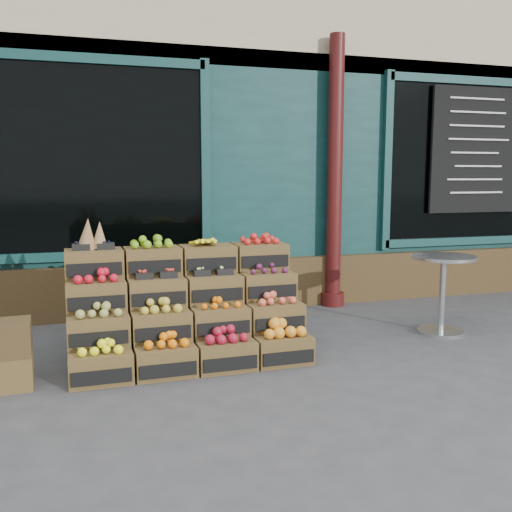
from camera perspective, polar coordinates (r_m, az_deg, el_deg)
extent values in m
plane|color=#3B3B3D|center=(4.82, 4.82, -11.08)|extent=(60.00, 60.00, 0.00)
cube|color=#0F3332|center=(9.61, -6.96, 12.89)|extent=(12.00, 6.00, 4.80)
cube|color=#0F3332|center=(6.70, -2.29, 7.37)|extent=(12.00, 0.12, 3.00)
cube|color=#42301A|center=(6.75, -2.08, -2.87)|extent=(12.00, 0.18, 0.60)
cube|color=black|center=(6.40, -16.30, 9.27)|extent=(2.40, 0.06, 2.00)
cube|color=black|center=(8.07, 20.64, 8.76)|extent=(2.40, 0.06, 2.00)
cylinder|color=#3E0E0E|center=(6.92, 7.89, 8.15)|extent=(0.18, 0.18, 3.20)
cube|color=black|center=(8.02, 21.05, 9.82)|extent=(1.30, 0.04, 1.60)
cube|color=brown|center=(4.62, -15.26, -10.64)|extent=(0.48, 0.34, 0.24)
cube|color=black|center=(4.46, -15.14, -11.64)|extent=(0.44, 0.02, 0.11)
cube|color=yellow|center=(4.58, -15.33, -8.77)|extent=(0.38, 0.26, 0.08)
cube|color=brown|center=(4.67, -9.07, -10.28)|extent=(0.48, 0.34, 0.24)
cube|color=black|center=(4.51, -8.72, -11.25)|extent=(0.44, 0.02, 0.11)
cube|color=orange|center=(4.62, -9.12, -8.37)|extent=(0.38, 0.26, 0.08)
cube|color=brown|center=(4.76, -3.09, -9.81)|extent=(0.48, 0.34, 0.24)
cube|color=black|center=(4.61, -2.52, -10.74)|extent=(0.44, 0.02, 0.11)
cube|color=maroon|center=(4.71, -3.10, -7.90)|extent=(0.38, 0.26, 0.09)
cube|color=brown|center=(4.90, 2.59, -9.27)|extent=(0.48, 0.34, 0.24)
cube|color=black|center=(4.75, 3.34, -10.14)|extent=(0.44, 0.02, 0.11)
cube|color=orange|center=(4.85, 2.61, -7.30)|extent=(0.38, 0.26, 0.11)
cube|color=brown|center=(4.75, -15.48, -7.14)|extent=(0.48, 0.34, 0.24)
cube|color=black|center=(4.58, -15.37, -7.99)|extent=(0.44, 0.02, 0.11)
cube|color=olive|center=(4.71, -15.55, -5.27)|extent=(0.38, 0.26, 0.08)
cube|color=brown|center=(4.79, -9.51, -6.83)|extent=(0.48, 0.34, 0.24)
cube|color=black|center=(4.63, -9.18, -7.65)|extent=(0.44, 0.02, 0.11)
cube|color=gold|center=(4.75, -9.56, -4.97)|extent=(0.38, 0.26, 0.08)
cube|color=brown|center=(4.88, -3.72, -6.45)|extent=(0.48, 0.34, 0.24)
cube|color=black|center=(4.72, -3.19, -7.24)|extent=(0.44, 0.02, 0.11)
cube|color=orange|center=(4.85, -3.73, -4.71)|extent=(0.38, 0.26, 0.06)
cube|color=brown|center=(5.02, 1.80, -6.02)|extent=(0.48, 0.34, 0.24)
cube|color=black|center=(4.87, 2.50, -6.77)|extent=(0.44, 0.02, 0.11)
cube|color=#CA4F39|center=(4.99, 1.81, -4.27)|extent=(0.38, 0.26, 0.08)
cube|color=brown|center=(4.89, -15.69, -3.84)|extent=(0.48, 0.34, 0.24)
cube|color=black|center=(4.72, -15.59, -4.55)|extent=(0.44, 0.02, 0.11)
cube|color=red|center=(4.86, -15.76, -2.00)|extent=(0.38, 0.26, 0.08)
cube|color=brown|center=(4.93, -9.92, -3.56)|extent=(0.48, 0.34, 0.24)
cube|color=black|center=(4.76, -9.62, -4.25)|extent=(0.44, 0.02, 0.11)
cube|color=#AD2C1F|center=(4.91, -9.96, -2.01)|extent=(0.38, 0.26, 0.03)
cube|color=brown|center=(5.02, -4.31, -3.26)|extent=(0.48, 0.34, 0.24)
cube|color=black|center=(4.86, -3.81, -3.92)|extent=(0.44, 0.02, 0.11)
cube|color=#A0C15B|center=(5.00, -4.32, -1.76)|extent=(0.38, 0.26, 0.03)
cube|color=brown|center=(5.16, 1.06, -2.93)|extent=(0.48, 0.34, 0.24)
cube|color=black|center=(5.00, 1.71, -3.57)|extent=(0.44, 0.02, 0.11)
cube|color=#491634|center=(5.13, 1.06, -1.29)|extent=(0.38, 0.26, 0.06)
cube|color=brown|center=(5.05, -15.88, -0.73)|extent=(0.48, 0.34, 0.24)
cube|color=black|center=(4.88, -15.80, -1.31)|extent=(0.44, 0.02, 0.11)
cube|color=black|center=(5.03, -15.94, 0.77)|extent=(0.38, 0.26, 0.03)
cube|color=brown|center=(5.09, -10.30, -0.49)|extent=(0.48, 0.34, 0.24)
cube|color=black|center=(4.92, -10.02, -1.05)|extent=(0.44, 0.02, 0.11)
cube|color=#689A18|center=(5.07, -10.35, 1.30)|extent=(0.38, 0.26, 0.08)
cube|color=brown|center=(5.17, -4.86, -0.24)|extent=(0.48, 0.34, 0.24)
cube|color=black|center=(5.01, -4.40, -0.79)|extent=(0.44, 0.02, 0.11)
cube|color=yellow|center=(5.15, -4.88, 1.47)|extent=(0.38, 0.26, 0.07)
cube|color=brown|center=(5.31, 0.36, -0.01)|extent=(0.48, 0.34, 0.24)
cube|color=black|center=(5.14, 0.97, -0.53)|extent=(0.44, 0.02, 0.11)
cube|color=red|center=(5.29, 0.36, 1.65)|extent=(0.38, 0.26, 0.07)
cube|color=#42301A|center=(4.90, -6.54, -9.34)|extent=(1.97, 0.35, 0.24)
cube|color=#42301A|center=(5.05, -7.02, -7.39)|extent=(1.97, 0.35, 0.48)
cube|color=#42301A|center=(5.21, -7.46, -5.56)|extent=(1.97, 0.35, 0.72)
cone|color=olive|center=(5.02, -16.52, 2.15)|extent=(0.17, 0.17, 0.28)
cone|color=olive|center=(5.06, -15.37, 2.03)|extent=(0.15, 0.15, 0.24)
cylinder|color=silver|center=(6.11, 17.96, -7.18)|extent=(0.46, 0.46, 0.03)
cylinder|color=silver|center=(6.02, 18.11, -3.76)|extent=(0.06, 0.06, 0.75)
cylinder|color=silver|center=(5.96, 18.27, -0.12)|extent=(0.63, 0.63, 0.03)
imported|color=#1B6035|center=(7.08, -17.58, 2.59)|extent=(0.72, 0.49, 1.90)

